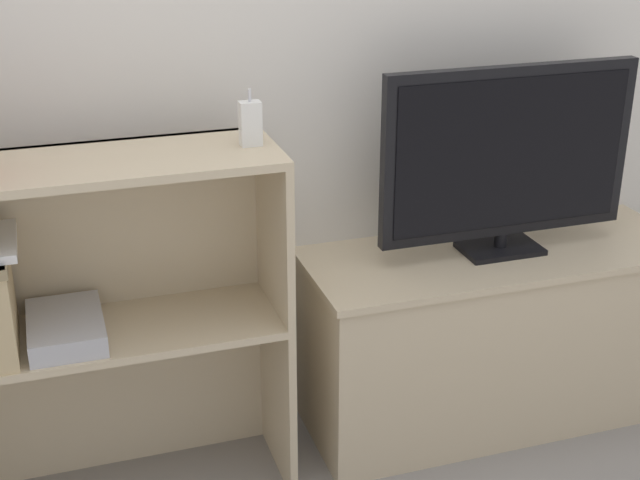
{
  "coord_description": "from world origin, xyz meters",
  "views": [
    {
      "loc": [
        -0.64,
        -1.81,
        1.53
      ],
      "look_at": [
        0.0,
        0.16,
        0.65
      ],
      "focal_mm": 50.0,
      "sensor_mm": 36.0,
      "label": 1
    }
  ],
  "objects_px": {
    "baby_monitor": "(250,123)",
    "magazine_stack": "(66,327)",
    "tv_stand": "(492,334)",
    "tv": "(508,156)"
  },
  "relations": [
    {
      "from": "baby_monitor",
      "to": "magazine_stack",
      "type": "xyz_separation_m",
      "value": [
        -0.47,
        -0.02,
        -0.45
      ]
    },
    {
      "from": "tv_stand",
      "to": "tv",
      "type": "height_order",
      "value": "tv"
    },
    {
      "from": "tv",
      "to": "baby_monitor",
      "type": "relative_size",
      "value": 5.34
    },
    {
      "from": "tv_stand",
      "to": "tv",
      "type": "relative_size",
      "value": 1.53
    },
    {
      "from": "tv_stand",
      "to": "baby_monitor",
      "type": "bearing_deg",
      "value": -176.78
    },
    {
      "from": "tv",
      "to": "magazine_stack",
      "type": "bearing_deg",
      "value": -177.3
    },
    {
      "from": "baby_monitor",
      "to": "magazine_stack",
      "type": "relative_size",
      "value": 0.52
    },
    {
      "from": "tv_stand",
      "to": "baby_monitor",
      "type": "xyz_separation_m",
      "value": [
        -0.71,
        -0.04,
        0.7
      ]
    },
    {
      "from": "tv_stand",
      "to": "baby_monitor",
      "type": "distance_m",
      "value": 1.0
    },
    {
      "from": "tv",
      "to": "tv_stand",
      "type": "bearing_deg",
      "value": 90.0
    }
  ]
}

